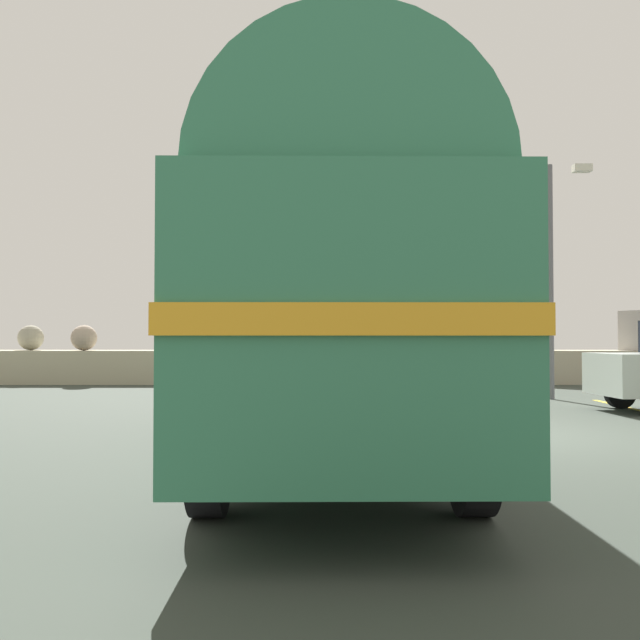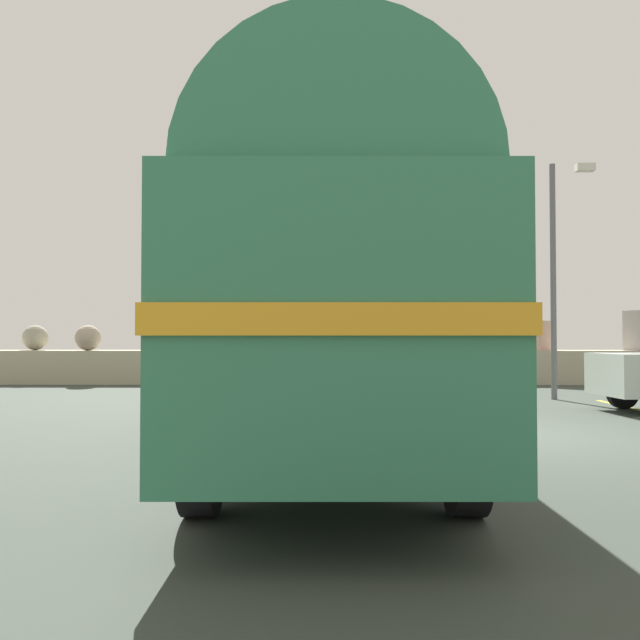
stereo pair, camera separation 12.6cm
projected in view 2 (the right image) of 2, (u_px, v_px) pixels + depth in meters
ground at (511, 436)px, 10.22m from camera, size 32.00×26.00×0.02m
breakwater at (423, 362)px, 22.02m from camera, size 31.36×2.07×2.44m
vintage_coach at (329, 294)px, 8.26m from camera, size 2.55×8.62×3.70m
lamp_post at (558, 265)px, 16.25m from camera, size 1.07×0.25×5.76m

